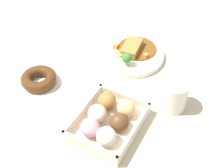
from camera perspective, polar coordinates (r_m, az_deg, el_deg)
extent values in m
plane|color=#B2A893|center=(0.94, 1.12, -0.94)|extent=(1.60, 1.60, 0.00)
cylinder|color=white|center=(1.06, 3.52, 5.69)|extent=(0.24, 0.24, 0.02)
cylinder|color=brown|center=(1.07, 4.83, 6.87)|extent=(0.14, 0.14, 0.01)
cube|color=#A87538|center=(1.05, 3.80, 7.11)|extent=(0.10, 0.07, 0.02)
cylinder|color=white|center=(1.03, 1.60, 5.46)|extent=(0.06, 0.06, 0.00)
ellipsoid|color=yellow|center=(1.03, 1.61, 5.87)|extent=(0.03, 0.03, 0.01)
cylinder|color=#8CB766|center=(0.99, 2.83, 4.12)|extent=(0.01, 0.01, 0.02)
sphere|color=#387A2D|center=(0.98, 2.87, 5.04)|extent=(0.03, 0.03, 0.03)
cube|color=orange|center=(1.03, 6.51, 5.45)|extent=(0.02, 0.02, 0.02)
cube|color=orange|center=(1.07, 0.88, 7.39)|extent=(0.02, 0.02, 0.01)
cube|color=orange|center=(1.07, 0.64, 7.27)|extent=(0.02, 0.02, 0.02)
cube|color=beige|center=(0.84, -0.76, -7.93)|extent=(0.20, 0.17, 0.01)
cube|color=beige|center=(0.77, -4.38, -12.01)|extent=(0.01, 0.17, 0.03)
cube|color=beige|center=(0.88, 2.34, -2.64)|extent=(0.01, 0.17, 0.03)
cube|color=beige|center=(0.80, 4.28, -9.15)|extent=(0.20, 0.01, 0.03)
cube|color=beige|center=(0.85, -5.48, -5.01)|extent=(0.20, 0.01, 0.03)
sphere|color=silver|center=(0.77, -1.11, -10.11)|extent=(0.05, 0.05, 0.05)
sphere|color=brown|center=(0.80, 1.37, -7.40)|extent=(0.05, 0.05, 0.05)
sphere|color=#DBB77A|center=(0.83, 2.77, -4.73)|extent=(0.05, 0.05, 0.05)
sphere|color=pink|center=(0.79, -4.27, -8.40)|extent=(0.05, 0.05, 0.05)
sphere|color=#EFE5C6|center=(0.82, -2.86, -5.72)|extent=(0.05, 0.05, 0.05)
sphere|color=#9E6B3D|center=(0.85, -0.96, -3.29)|extent=(0.05, 0.05, 0.05)
cube|color=white|center=(0.99, -13.75, 0.20)|extent=(0.13, 0.13, 0.00)
torus|color=#4C2B14|center=(0.97, -13.94, 0.99)|extent=(0.12, 0.12, 0.04)
cylinder|color=silver|center=(0.87, 11.94, -2.18)|extent=(0.07, 0.07, 0.09)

